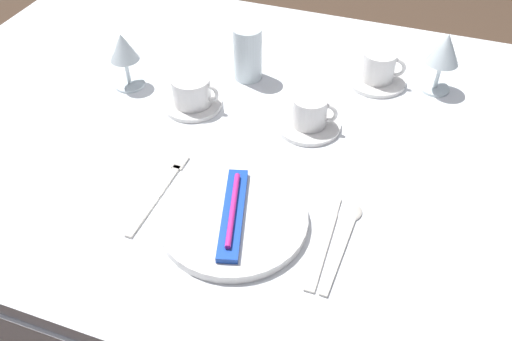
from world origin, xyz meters
name	(u,v)px	position (x,y,z in m)	size (l,w,h in m)	color
ground_plane	(281,320)	(0.00, 0.00, 0.00)	(6.00, 6.00, 0.00)	#4C3828
dining_table	(290,162)	(0.00, 0.00, 0.66)	(1.80, 1.11, 0.74)	white
dinner_plate	(233,219)	(-0.03, -0.27, 0.75)	(0.26, 0.26, 0.02)	white
toothbrush_package	(233,212)	(-0.03, -0.27, 0.77)	(0.09, 0.21, 0.02)	blue
fork_outer	(161,190)	(-0.18, -0.25, 0.74)	(0.02, 0.22, 0.00)	beige
dinner_knife	(324,243)	(0.14, -0.27, 0.74)	(0.02, 0.22, 0.00)	beige
spoon_soup	(345,236)	(0.17, -0.24, 0.74)	(0.03, 0.21, 0.01)	beige
saucer_left	(308,125)	(0.03, 0.03, 0.74)	(0.14, 0.14, 0.01)	white
coffee_cup_left	(310,111)	(0.03, 0.03, 0.78)	(0.10, 0.08, 0.06)	white
saucer_right	(193,104)	(-0.24, 0.02, 0.74)	(0.13, 0.13, 0.01)	white
coffee_cup_right	(192,91)	(-0.24, 0.02, 0.78)	(0.11, 0.09, 0.06)	white
saucer_far	(376,80)	(0.13, 0.25, 0.74)	(0.14, 0.14, 0.01)	white
coffee_cup_far	(379,66)	(0.13, 0.25, 0.78)	(0.10, 0.08, 0.07)	white
wine_glass_left	(123,51)	(-0.41, 0.05, 0.83)	(0.07, 0.07, 0.13)	silver
wine_glass_right	(445,52)	(0.27, 0.27, 0.84)	(0.07, 0.07, 0.14)	silver
drink_tumbler	(248,57)	(-0.16, 0.17, 0.80)	(0.07, 0.07, 0.13)	silver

